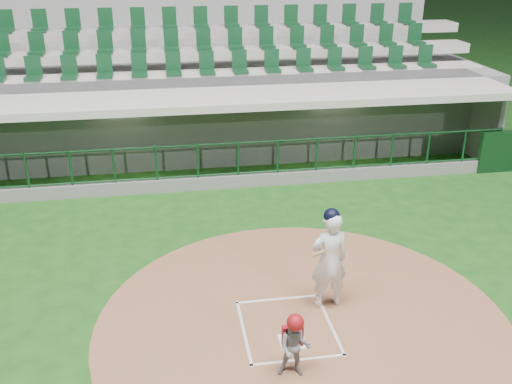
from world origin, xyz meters
The scene contains 8 objects.
ground centered at (0.00, 0.00, 0.00)m, with size 120.00×120.00×0.00m, color #164313.
dirt_circle centered at (0.30, -0.20, 0.01)m, with size 7.20×7.20×0.01m, color brown.
home_plate centered at (0.00, -0.70, 0.02)m, with size 0.43×0.43×0.02m, color silver.
batter_box_chalk centered at (0.00, -0.30, 0.02)m, with size 1.55×1.80×0.01m.
dugout_structure centered at (0.03, 7.84, 0.96)m, with size 16.40×3.70×3.00m.
seating_deck centered at (0.00, 10.91, 1.42)m, with size 17.00×6.72×5.15m.
batter centered at (0.85, 0.25, 0.97)m, with size 0.89×0.89×1.93m.
catcher centered at (-0.15, -1.44, 0.56)m, with size 0.57×0.49×1.09m.
Camera 1 is at (-1.82, -8.12, 6.05)m, focal length 40.00 mm.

